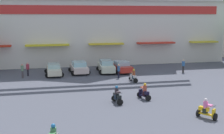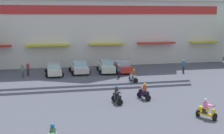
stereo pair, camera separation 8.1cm
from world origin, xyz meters
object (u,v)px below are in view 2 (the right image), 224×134
Objects in this scene: pedestrian_2 at (119,70)px; scooter_rider_0 at (206,110)px; scooter_rider_3 at (133,76)px; parked_car_3 at (122,67)px; scooter_rider_1 at (144,93)px; parked_car_2 at (106,66)px; pedestrian_0 at (22,70)px; scooter_rider_4 at (117,96)px; pedestrian_1 at (184,65)px; parked_car_1 at (79,68)px; pedestrian_3 at (28,68)px; parked_car_0 at (54,69)px.

scooter_rider_0 is at bearing -78.94° from pedestrian_2.
pedestrian_2 is at bearing 116.72° from scooter_rider_3.
parked_car_3 is 2.61× the size of scooter_rider_1.
parked_car_2 is 10.33m from pedestrian_0.
scooter_rider_4 reaches higher than scooter_rider_0.
pedestrian_2 is at bearing 101.06° from scooter_rider_0.
parked_car_2 is at bearing 82.52° from scooter_rider_4.
pedestrian_1 is (8.72, 10.47, 0.37)m from scooter_rider_1.
pedestrian_0 is (-8.48, 12.14, 0.37)m from scooter_rider_4.
pedestrian_2 is at bearing 75.53° from scooter_rider_4.
scooter_rider_4 is at bearing -166.22° from scooter_rider_1.
parked_car_1 is 2.57× the size of scooter_rider_1.
parked_car_1 is 3.49m from parked_car_2.
pedestrian_1 reaches higher than pedestrian_3.
parked_car_2 reaches higher than scooter_rider_3.
parked_car_2 is 2.99× the size of scooter_rider_4.
scooter_rider_1 is 0.91× the size of pedestrian_1.
parked_car_2 is at bearing -1.11° from parked_car_1.
pedestrian_0 is at bearing -172.94° from parked_car_2.
pedestrian_1 is at bearing 69.75° from scooter_rider_0.
pedestrian_3 is (-3.09, 0.29, 0.20)m from parked_car_0.
scooter_rider_0 is 6.28m from scooter_rider_1.
scooter_rider_3 is at bearing -33.20° from parked_car_0.
scooter_rider_3 is at bearing -63.28° from pedestrian_2.
scooter_rider_4 is (-1.76, -13.41, -0.20)m from parked_car_2.
scooter_rider_0 is 0.95× the size of scooter_rider_1.
scooter_rider_3 is at bearing -21.03° from pedestrian_0.
pedestrian_3 is (0.54, 1.19, -0.05)m from pedestrian_0.
scooter_rider_1 reaches higher than parked_car_3.
parked_car_2 is at bearing 166.30° from parked_car_3.
parked_car_0 is 13.91m from scooter_rider_4.
parked_car_2 reaches higher than scooter_rider_0.
scooter_rider_4 is 0.91× the size of pedestrian_3.
scooter_rider_0 is 15.00m from pedestrian_2.
pedestrian_1 is (7.63, -1.83, 0.23)m from parked_car_3.
scooter_rider_4 reaches higher than scooter_rider_3.
scooter_rider_4 is at bearing -55.05° from pedestrian_0.
pedestrian_3 is (-11.58, 5.85, 0.32)m from scooter_rider_3.
scooter_rider_3 is 12.98m from pedestrian_3.
parked_car_3 is 7.85m from pedestrian_1.
parked_car_0 is 8.08m from pedestrian_2.
pedestrian_2 reaches higher than scooter_rider_1.
parked_car_2 reaches higher than parked_car_3.
scooter_rider_0 is 22.04m from pedestrian_0.
pedestrian_3 is at bearing -179.52° from parked_car_2.
scooter_rider_1 is 1.04× the size of scooter_rider_3.
parked_car_1 reaches higher than scooter_rider_1.
scooter_rider_3 is 0.90× the size of pedestrian_2.
parked_car_2 is 2.71× the size of pedestrian_2.
parked_car_3 reaches higher than parked_car_0.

